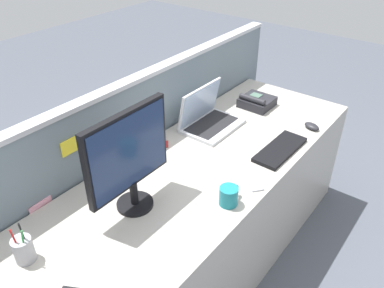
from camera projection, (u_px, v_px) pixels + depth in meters
The scene contains 12 objects.
ground_plane at pixel (198, 261), 2.42m from camera, with size 10.00×10.00×0.00m, color #4C515B.
desk at pixel (199, 218), 2.22m from camera, with size 2.29×0.76×0.73m, color #ADA89E.
cubicle_divider at pixel (143, 164), 2.33m from camera, with size 2.54×0.08×1.12m.
desktop_monitor at pixel (129, 156), 1.63m from camera, with size 0.44×0.17×0.48m.
laptop at pixel (207, 117), 2.35m from camera, with size 0.36×0.26×0.25m.
desk_phone at pixel (257, 102), 2.57m from camera, with size 0.20×0.20×0.09m.
keyboard_main at pixel (280, 149), 2.14m from camera, with size 0.37×0.14×0.02m, color black.
computer_mouse_right_hand at pixel (312, 126), 2.34m from camera, with size 0.06×0.10×0.03m, color #232328.
pen_cup at pixel (24, 249), 1.48m from camera, with size 0.08×0.08×0.19m.
cell_phone_red_case at pixel (156, 144), 2.19m from camera, with size 0.06×0.13×0.01m, color #B22323.
cell_phone_silver_slab at pixel (253, 182), 1.91m from camera, with size 0.06×0.14×0.01m, color #B7BAC1.
coffee_mug at pixel (229, 196), 1.76m from camera, with size 0.12×0.09×0.09m.
Camera 1 is at (-1.32, -0.97, 1.93)m, focal length 36.38 mm.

